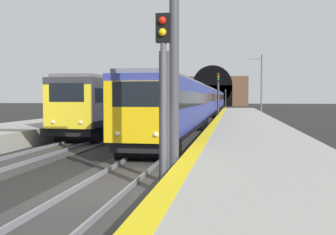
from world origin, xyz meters
The scene contains 11 objects.
ground_plane centered at (0.00, 0.00, 0.00)m, with size 320.00×320.00×0.00m, color black.
platform_right centered at (0.00, -4.51, 0.45)m, with size 112.00×4.91×0.90m, color #9E9B93.
platform_right_edge_strip centered at (0.00, -2.31, 0.91)m, with size 112.00×0.50×0.01m, color yellow.
track_main_line centered at (0.00, 0.00, 0.04)m, with size 160.00×3.09×0.21m.
train_main_approaching centered at (43.32, 0.00, 2.17)m, with size 78.42×2.79×3.77m.
train_adjacent_platform centered at (27.86, 5.06, 2.24)m, with size 37.12×3.17×3.95m.
railway_signal_near centered at (-0.34, -1.74, 2.85)m, with size 0.39×0.38×4.83m.
railway_signal_mid centered at (38.41, -1.74, 3.42)m, with size 0.39×0.38×5.68m.
railway_signal_far centered at (87.05, -1.74, 2.85)m, with size 0.39×0.38×4.67m.
tunnel_portal centered at (107.43, 2.53, 4.47)m, with size 2.75×20.99×12.09m.
catenary_mast_near centered at (44.52, -7.34, 4.34)m, with size 0.22×1.84×8.49m.
Camera 1 is at (-10.56, -3.55, 2.65)m, focal length 42.10 mm.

